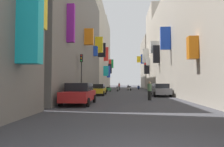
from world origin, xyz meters
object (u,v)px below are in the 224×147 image
object	(u,v)px
parked_car_yellow	(98,89)
scooter_black	(128,87)
scooter_silver	(117,89)
scooter_green	(108,89)
traffic_light_near_corner	(81,69)
pedestrian_near_left	(119,86)
pedestrian_crossing	(150,91)
parked_car_red	(79,93)
scooter_blue	(139,87)
parked_car_grey	(160,90)
scooter_white	(129,88)

from	to	relation	value
parked_car_yellow	scooter_black	distance (m)	21.47
scooter_silver	scooter_black	distance (m)	10.62
scooter_green	traffic_light_near_corner	size ratio (longest dim) A/B	0.43
pedestrian_near_left	pedestrian_crossing	bearing A→B (deg)	-81.51
parked_car_red	scooter_silver	size ratio (longest dim) A/B	2.22
scooter_blue	pedestrian_crossing	bearing A→B (deg)	-92.24
parked_car_yellow	pedestrian_crossing	bearing A→B (deg)	-50.12
parked_car_grey	pedestrian_crossing	size ratio (longest dim) A/B	2.57
scooter_blue	scooter_green	bearing A→B (deg)	-117.15
scooter_white	pedestrian_crossing	size ratio (longest dim) A/B	0.99
scooter_black	parked_car_red	bearing A→B (deg)	-97.83
scooter_blue	scooter_silver	bearing A→B (deg)	-116.05
scooter_green	scooter_black	bearing A→B (deg)	73.99
scooter_white	parked_car_grey	bearing A→B (deg)	-78.46
parked_car_yellow	pedestrian_crossing	xyz separation A→B (m)	(5.68, -6.80, 0.11)
parked_car_yellow	pedestrian_near_left	xyz separation A→B (m)	(2.39, 15.25, 0.04)
parked_car_yellow	scooter_silver	bearing A→B (deg)	78.48
parked_car_grey	pedestrian_near_left	size ratio (longest dim) A/B	2.79
parked_car_yellow	scooter_silver	xyz separation A→B (m)	(2.17, 10.63, -0.28)
scooter_black	scooter_white	xyz separation A→B (m)	(0.06, -7.11, -0.00)
scooter_blue	scooter_black	bearing A→B (deg)	155.56
scooter_black	scooter_blue	bearing A→B (deg)	-24.44
scooter_black	scooter_white	world-z (taller)	same
scooter_white	scooter_black	bearing A→B (deg)	90.45
parked_car_grey	pedestrian_near_left	world-z (taller)	pedestrian_near_left
parked_car_red	scooter_green	size ratio (longest dim) A/B	2.25
pedestrian_near_left	parked_car_grey	bearing A→B (deg)	-72.79
scooter_blue	pedestrian_crossing	distance (m)	26.78
scooter_black	traffic_light_near_corner	distance (m)	27.87
parked_car_yellow	traffic_light_near_corner	distance (m)	6.68
parked_car_red	traffic_light_near_corner	world-z (taller)	traffic_light_near_corner
scooter_silver	scooter_white	bearing A→B (deg)	55.30
scooter_green	pedestrian_crossing	world-z (taller)	pedestrian_crossing
parked_car_grey	traffic_light_near_corner	world-z (taller)	traffic_light_near_corner
parked_car_grey	scooter_green	size ratio (longest dim) A/B	2.37
parked_car_grey	scooter_green	distance (m)	12.03
parked_car_grey	scooter_silver	world-z (taller)	parked_car_grey
parked_car_yellow	pedestrian_near_left	bearing A→B (deg)	81.11
parked_car_grey	scooter_silver	bearing A→B (deg)	113.97
scooter_white	scooter_green	bearing A→B (deg)	-123.27
scooter_white	scooter_blue	distance (m)	6.46
parked_car_grey	traffic_light_near_corner	xyz separation A→B (m)	(-8.37, -4.65, 2.17)
pedestrian_crossing	pedestrian_near_left	xyz separation A→B (m)	(-3.29, 22.05, -0.07)
parked_car_red	scooter_green	bearing A→B (deg)	87.95
parked_car_yellow	scooter_green	xyz separation A→B (m)	(0.72, 8.24, -0.28)
parked_car_red	scooter_white	distance (m)	24.85
parked_car_grey	scooter_black	distance (m)	22.86
scooter_blue	pedestrian_near_left	xyz separation A→B (m)	(-4.34, -4.70, 0.32)
traffic_light_near_corner	scooter_white	bearing A→B (deg)	75.55
scooter_blue	traffic_light_near_corner	xyz separation A→B (m)	(-7.48, -26.21, 2.48)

